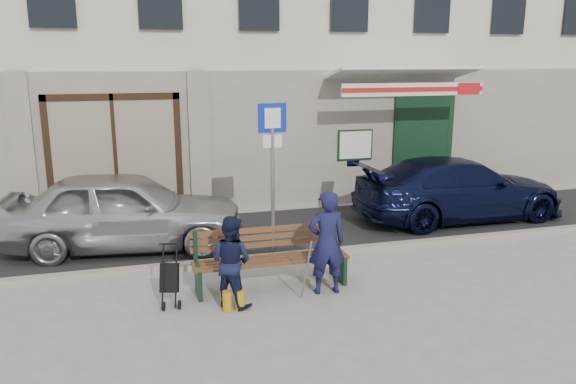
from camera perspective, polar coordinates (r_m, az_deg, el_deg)
name	(u,v)px	position (r m, az deg, el deg)	size (l,w,h in m)	color
ground	(334,290)	(8.74, 4.65, -9.93)	(80.00, 80.00, 0.00)	#9E9991
asphalt_lane	(281,232)	(11.51, -0.67, -4.04)	(60.00, 3.20, 0.01)	#282828
curb	(305,255)	(10.04, 1.70, -6.37)	(60.00, 0.18, 0.12)	#9E9384
building	(231,2)	(16.29, -5.82, 18.67)	(20.00, 8.27, 10.00)	beige
car_silver	(124,210)	(10.76, -16.28, -1.79)	(1.74, 4.33, 1.47)	#B3B2B7
car_navy	(459,189)	(12.84, 16.95, 0.32)	(1.90, 4.68, 1.36)	black
parking_sign	(272,155)	(9.74, -1.59, 3.78)	(0.50, 0.08, 2.72)	gray
bench	(268,259)	(8.65, -2.02, -6.86)	(2.40, 1.17, 0.98)	brown
man	(327,242)	(8.38, 3.94, -5.14)	(0.58, 0.38, 1.58)	#16173D
woman	(231,261)	(8.03, -5.82, -7.00)	(0.65, 0.50, 1.33)	#121733
stroller	(170,279)	(8.25, -11.94, -8.66)	(0.31, 0.41, 0.89)	black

